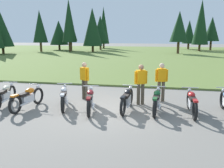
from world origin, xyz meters
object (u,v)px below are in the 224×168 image
motorcycle_british_green (157,101)px  rider_near_row_end (161,80)px  motorcycle_maroon (90,100)px  motorcycle_red (192,102)px  motorcycle_silver (64,97)px  rider_checking_bike (85,79)px  motorcycle_orange (28,98)px  rider_in_hivis_vest (141,82)px  motorcycle_cream (5,95)px  motorcycle_black (127,99)px

motorcycle_british_green → rider_near_row_end: bearing=84.5°
motorcycle_maroon → motorcycle_red: size_ratio=0.99×
motorcycle_silver → rider_checking_bike: bearing=72.5°
motorcycle_silver → rider_near_row_end: rider_near_row_end is taller
motorcycle_orange → rider_near_row_end: 5.55m
rider_in_hivis_vest → motorcycle_cream: bearing=-167.1°
rider_near_row_end → rider_checking_bike: size_ratio=1.00×
rider_in_hivis_vest → rider_checking_bike: (-2.51, 0.33, 0.00)m
motorcycle_red → rider_checking_bike: 4.64m
motorcycle_silver → motorcycle_black: 2.50m
rider_near_row_end → rider_in_hivis_vest: same height
motorcycle_british_green → motorcycle_red: 1.26m
rider_checking_bike → rider_in_hivis_vest: bearing=-7.5°
motorcycle_cream → rider_near_row_end: size_ratio=1.25×
motorcycle_black → motorcycle_red: bearing=0.6°
rider_near_row_end → rider_checking_bike: same height
motorcycle_orange → motorcycle_silver: size_ratio=1.03×
motorcycle_cream → motorcycle_red: bearing=2.9°
motorcycle_cream → motorcycle_maroon: same height
motorcycle_maroon → motorcycle_red: bearing=6.5°
motorcycle_red → rider_checking_bike: rider_checking_bike is taller
motorcycle_silver → motorcycle_maroon: 1.18m
motorcycle_orange → motorcycle_maroon: size_ratio=1.01×
motorcycle_black → rider_near_row_end: rider_near_row_end is taller
motorcycle_cream → motorcycle_silver: same height
motorcycle_british_green → rider_checking_bike: size_ratio=1.26×
motorcycle_maroon → rider_checking_bike: bearing=114.0°
motorcycle_orange → rider_checking_bike: rider_checking_bike is taller
rider_in_hivis_vest → motorcycle_maroon: bearing=-144.0°
motorcycle_british_green → motorcycle_red: (1.26, 0.01, 0.00)m
motorcycle_black → rider_in_hivis_vest: rider_in_hivis_vest is taller
motorcycle_cream → motorcycle_maroon: bearing=-0.9°
motorcycle_maroon → rider_near_row_end: rider_near_row_end is taller
motorcycle_red → rider_checking_bike: bearing=164.9°
motorcycle_maroon → rider_in_hivis_vest: 2.26m
motorcycle_silver → motorcycle_british_green: bearing=2.3°
rider_checking_bike → motorcycle_black: bearing=-30.6°
motorcycle_british_green → rider_near_row_end: (0.15, 1.54, 0.51)m
motorcycle_orange → rider_near_row_end: rider_near_row_end is taller
motorcycle_british_green → motorcycle_red: same height
motorcycle_red → rider_near_row_end: bearing=126.0°
motorcycle_cream → motorcycle_british_green: same height
motorcycle_silver → rider_in_hivis_vest: 3.15m
motorcycle_british_green → rider_near_row_end: size_ratio=1.26×
motorcycle_maroon → motorcycle_black: bearing=16.6°
motorcycle_red → motorcycle_maroon: bearing=-173.5°
motorcycle_orange → motorcycle_black: size_ratio=1.00×
motorcycle_british_green → motorcycle_silver: bearing=-177.7°
motorcycle_black → motorcycle_red: size_ratio=1.00×
rider_near_row_end → motorcycle_british_green: bearing=-95.5°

